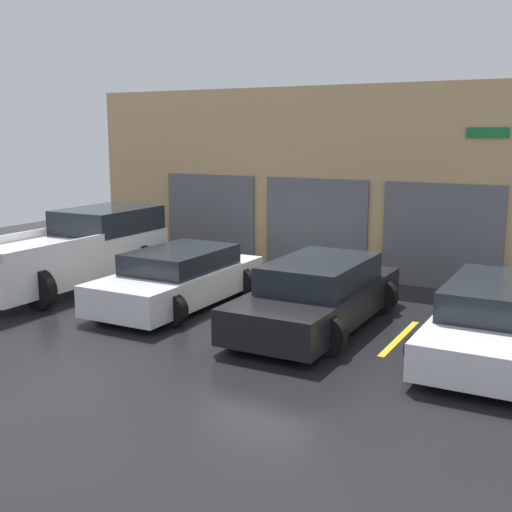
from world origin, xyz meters
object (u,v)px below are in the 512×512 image
sedan_side (496,319)px  van_right (318,294)px  sedan_white (179,278)px  pickup_truck (75,251)px

sedan_side → van_right: 3.16m
sedan_white → sedan_side: size_ratio=0.91×
pickup_truck → sedan_white: pickup_truck is taller
sedan_white → sedan_side: (6.32, 0.01, 0.00)m
sedan_side → van_right: bearing=-180.0°
sedan_white → sedan_side: 6.32m
pickup_truck → sedan_side: (9.48, -0.25, -0.26)m
van_right → sedan_side: bearing=0.0°
van_right → sedan_white: bearing=-179.9°
pickup_truck → sedan_side: size_ratio=1.14×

